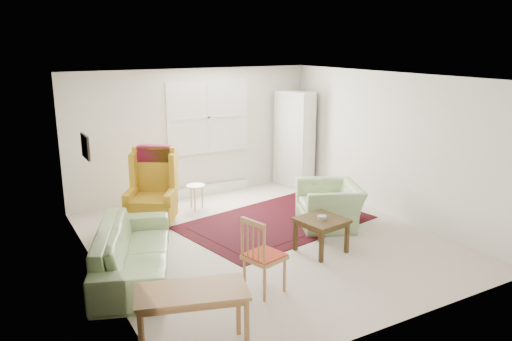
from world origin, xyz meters
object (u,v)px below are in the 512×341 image
coffee_table (321,235)px  sofa (133,241)px  wingback_chair (151,188)px  cabinet (294,139)px  desk (193,322)px  desk_chair (265,255)px  stool (196,197)px  armchair (330,201)px

coffee_table → sofa: bearing=165.8°
wingback_chair → coffee_table: bearing=-19.5°
wingback_chair → cabinet: size_ratio=0.66×
desk → desk_chair: size_ratio=1.10×
wingback_chair → desk_chair: wingback_chair is taller
sofa → stool: (1.76, 2.05, -0.23)m
wingback_chair → stool: size_ratio=2.87×
armchair → desk_chair: bearing=-32.3°
wingback_chair → cabinet: bearing=46.1°
armchair → desk: (-3.36, -2.16, -0.08)m
stool → desk_chair: desk_chair is taller
wingback_chair → stool: wingback_chair is taller
desk → coffee_table: bearing=27.7°
armchair → desk_chair: (-2.11, -1.44, 0.07)m
armchair → desk: bearing=-33.8°
cabinet → desk_chair: size_ratio=2.04×
wingback_chair → cabinet: cabinet is taller
wingback_chair → stool: (0.98, 0.46, -0.43)m
coffee_table → desk_chair: bearing=-154.7°
desk → wingback_chair: bearing=77.8°
armchair → cabinet: bearing=-176.7°
armchair → coffee_table: (-0.77, -0.81, -0.17)m
sofa → desk_chair: bearing=-115.2°
coffee_table → desk: desk is taller
coffee_table → stool: bearing=106.9°
cabinet → sofa: bearing=-168.0°
armchair → desk_chair: desk_chair is taller
cabinet → desk: 6.18m
wingback_chair → desk_chair: (0.47, -2.87, -0.17)m
armchair → stool: armchair is taller
wingback_chair → desk: 3.69m
sofa → coffee_table: 2.67m
stool → desk: desk is taller
wingback_chair → cabinet: (3.42, 0.88, 0.34)m
armchair → coffee_table: armchair is taller
armchair → cabinet: size_ratio=0.55×
desk_chair → cabinet: bearing=-52.9°
stool → armchair: bearing=-49.9°
armchair → stool: bearing=-116.6°
sofa → armchair: sofa is taller
cabinet → stool: bearing=171.3°
sofa → stool: size_ratio=4.96×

